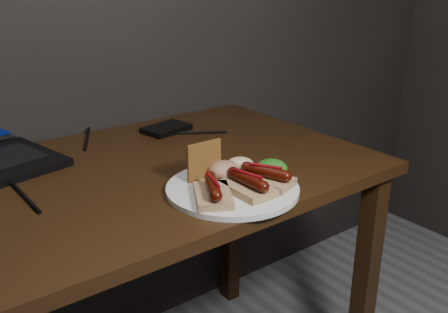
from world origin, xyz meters
The scene contains 11 objects.
desk centered at (0.00, 1.38, 0.66)m, with size 1.40×0.70×0.75m.
hard_drive centered at (0.35, 1.60, 0.76)m, with size 0.13×0.09×0.02m, color black.
desk_cables centered at (-0.04, 1.53, 0.75)m, with size 1.02×0.49×0.01m.
plate centered at (0.25, 1.15, 0.76)m, with size 0.28×0.28×0.01m, color white.
bread_sausage_left centered at (0.18, 1.13, 0.78)m, with size 0.12×0.13×0.04m.
bread_sausage_center centered at (0.25, 1.11, 0.78)m, with size 0.07×0.12×0.04m.
bread_sausage_right centered at (0.31, 1.12, 0.78)m, with size 0.10×0.13×0.04m.
crispbread centered at (0.22, 1.22, 0.80)m, with size 0.09×0.01×0.09m, color #A0622C.
salad_greens centered at (0.35, 1.14, 0.78)m, with size 0.07×0.07×0.04m, color #175F13.
salsa_mound centered at (0.26, 1.20, 0.78)m, with size 0.07×0.07×0.04m, color maroon.
coleslaw_mound centered at (0.31, 1.20, 0.78)m, with size 0.06×0.06×0.04m, color white.
Camera 1 is at (-0.35, 0.39, 1.19)m, focal length 40.00 mm.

